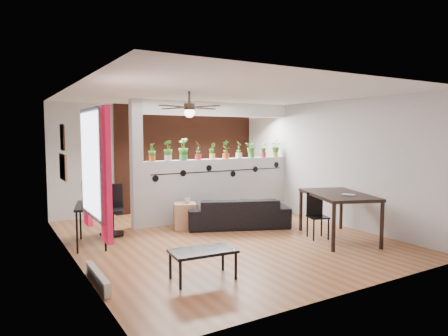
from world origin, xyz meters
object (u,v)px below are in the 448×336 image
potted_plant_1 (168,150)px  office_chair (113,213)px  ceiling_fan (189,109)px  coffee_table (203,253)px  potted_plant_4 (212,150)px  potted_plant_3 (198,150)px  potted_plant_6 (239,149)px  computer_desk (92,208)px  potted_plant_7 (251,148)px  folding_chair (316,211)px  potted_plant_8 (263,149)px  cup (187,200)px  potted_plant_9 (275,148)px  dining_table (338,198)px  potted_plant_2 (183,148)px  potted_plant_0 (152,151)px  sofa (238,213)px  cube_shelf (185,216)px  potted_plant_5 (226,149)px

potted_plant_1 → office_chair: size_ratio=0.46×
ceiling_fan → coffee_table: ceiling_fan is taller
potted_plant_1 → office_chair: bearing=-167.2°
potted_plant_4 → office_chair: size_ratio=0.39×
potted_plant_3 → potted_plant_6: size_ratio=0.99×
computer_desk → potted_plant_7: bearing=11.7°
potted_plant_3 → folding_chair: (1.21, -2.38, -1.07)m
folding_chair → ceiling_fan: bearing=165.7°
potted_plant_8 → cup: size_ratio=2.78×
potted_plant_9 → dining_table: potted_plant_9 is taller
dining_table → coffee_table: 3.11m
potted_plant_1 → potted_plant_2: bearing=-0.0°
dining_table → potted_plant_4: bearing=112.8°
potted_plant_9 → coffee_table: size_ratio=0.46×
potted_plant_1 → potted_plant_8: bearing=0.0°
potted_plant_0 → sofa: (1.48, -0.94, -1.26)m
potted_plant_2 → cube_shelf: potted_plant_2 is taller
cup → computer_desk: computer_desk is taller
ceiling_fan → potted_plant_3: ceiling_fan is taller
potted_plant_7 → potted_plant_4: bearing=180.0°
potted_plant_6 → potted_plant_8: 0.70m
potted_plant_6 → cup: potted_plant_6 is taller
ceiling_fan → potted_plant_0: 1.96m
potted_plant_7 → dining_table: (0.07, -2.66, -0.82)m
folding_chair → potted_plant_6: bearing=93.8°
cube_shelf → potted_plant_8: bearing=32.3°
potted_plant_9 → cup: (-2.64, -0.54, -0.99)m
potted_plant_0 → potted_plant_5: (1.76, 0.00, 0.02)m
coffee_table → office_chair: bearing=97.6°
sofa → coffee_table: size_ratio=2.21×
cup → computer_desk: bearing=-172.4°
potted_plant_0 → potted_plant_9: 3.16m
potted_plant_1 → cup: (0.17, -0.54, -1.00)m
potted_plant_8 → cup: (-2.29, -0.54, -0.97)m
potted_plant_1 → sofa: bearing=-39.7°
potted_plant_1 → cup: potted_plant_1 is taller
potted_plant_8 → sofa: size_ratio=0.19×
cube_shelf → potted_plant_9: bearing=30.7°
cup → folding_chair: (1.75, -1.84, -0.08)m
potted_plant_4 → potted_plant_9: bearing=0.0°
potted_plant_2 → coffee_table: size_ratio=0.53×
potted_plant_2 → potted_plant_3: potted_plant_2 is taller
potted_plant_7 → potted_plant_1: bearing=180.0°
potted_plant_5 → computer_desk: bearing=-165.8°
potted_plant_7 → potted_plant_9: size_ratio=1.00×
office_chair → computer_desk: bearing=-133.9°
cube_shelf → potted_plant_5: bearing=42.1°
potted_plant_8 → potted_plant_1: bearing=180.0°
potted_plant_6 → cube_shelf: potted_plant_6 is taller
potted_plant_3 → office_chair: 2.29m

